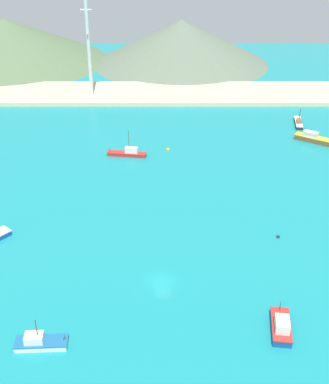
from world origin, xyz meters
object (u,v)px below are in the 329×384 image
(radio_tower, at_px, (88,45))
(buoy_1, at_px, (167,150))
(fishing_boat_1, at_px, (281,326))
(fishing_boat_4, at_px, (127,153))
(fishing_boat_3, at_px, (314,138))
(fishing_boat_7, at_px, (298,123))
(fishing_boat_0, at_px, (39,342))
(buoy_0, at_px, (278,237))

(radio_tower, bearing_deg, buoy_1, -59.11)
(fishing_boat_1, xyz_separation_m, fishing_boat_4, (-26.75, 61.94, -0.24))
(fishing_boat_3, xyz_separation_m, buoy_1, (-39.23, -5.27, -0.83))
(fishing_boat_1, distance_m, radio_tower, 115.44)
(fishing_boat_4, bearing_deg, fishing_boat_3, 9.96)
(fishing_boat_3, bearing_deg, fishing_boat_1, -107.77)
(fishing_boat_7, xyz_separation_m, buoy_1, (-37.74, -17.47, -0.52))
(fishing_boat_4, distance_m, radio_tower, 49.74)
(fishing_boat_0, xyz_separation_m, buoy_0, (40.02, 28.11, -0.66))
(buoy_1, bearing_deg, fishing_boat_7, 24.84)
(fishing_boat_0, xyz_separation_m, radio_tower, (-5.64, 109.53, 16.44))
(fishing_boat_4, distance_m, buoy_1, 10.72)
(buoy_1, relative_size, radio_tower, 0.03)
(fishing_boat_1, bearing_deg, buoy_1, 104.26)
(fishing_boat_4, relative_size, buoy_0, 15.11)
(fishing_boat_1, relative_size, buoy_1, 8.12)
(fishing_boat_1, relative_size, radio_tower, 0.23)
(buoy_0, distance_m, buoy_1, 45.34)
(fishing_boat_7, height_order, radio_tower, radio_tower)
(fishing_boat_7, bearing_deg, buoy_0, -106.20)
(fishing_boat_0, bearing_deg, buoy_0, 35.08)
(fishing_boat_7, distance_m, buoy_0, 60.04)
(fishing_boat_7, bearing_deg, fishing_boat_1, -104.32)
(fishing_boat_7, relative_size, buoy_1, 9.27)
(fishing_boat_0, relative_size, fishing_boat_7, 0.88)
(fishing_boat_1, height_order, fishing_boat_4, fishing_boat_4)
(buoy_1, height_order, radio_tower, radio_tower)
(fishing_boat_1, xyz_separation_m, fishing_boat_3, (22.63, 70.61, -0.04))
(fishing_boat_3, bearing_deg, fishing_boat_4, -170.04)
(buoy_0, xyz_separation_m, radio_tower, (-45.66, 81.43, 17.10))
(fishing_boat_4, xyz_separation_m, fishing_boat_7, (47.88, 20.87, -0.10))
(fishing_boat_0, height_order, fishing_boat_4, fishing_boat_4)
(fishing_boat_0, height_order, buoy_1, fishing_boat_0)
(fishing_boat_1, relative_size, fishing_boat_4, 0.76)
(buoy_0, height_order, buoy_1, buoy_1)
(fishing_boat_0, xyz_separation_m, fishing_boat_4, (8.89, 64.89, 0.02))
(buoy_0, bearing_deg, buoy_1, 117.58)
(fishing_boat_0, relative_size, fishing_boat_1, 1.00)
(fishing_boat_0, distance_m, buoy_0, 48.91)
(fishing_boat_0, height_order, fishing_boat_7, fishing_boat_7)
(fishing_boat_1, bearing_deg, buoy_0, 80.11)
(fishing_boat_0, height_order, fishing_boat_1, fishing_boat_0)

